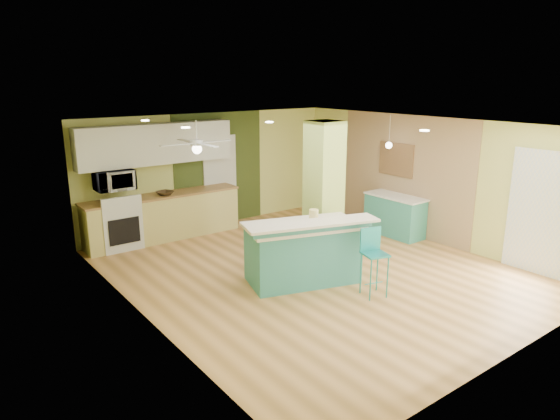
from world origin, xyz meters
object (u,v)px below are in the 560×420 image
Objects in this scene: canister at (314,215)px; bar_stool at (373,251)px; side_counter at (395,215)px; peninsula at (303,251)px; fruit_bowl at (165,193)px.

bar_stool is at bearing -78.94° from canister.
peninsula is at bearing -166.21° from side_counter.
canister reaches higher than side_counter.
canister reaches higher than bar_stool.
bar_stool is 1.20m from canister.
side_counter is (2.61, 1.78, -0.27)m from bar_stool.
canister is (0.31, 0.11, 0.54)m from peninsula.
bar_stool reaches higher than side_counter.
side_counter is 7.48× the size of canister.
bar_stool is 3.17m from side_counter.
peninsula is 3.23m from side_counter.
bar_stool is 4.58m from fruit_bowl.
side_counter is 2.97m from canister.
side_counter is at bearing 30.82° from peninsula.
fruit_bowl reaches higher than side_counter.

